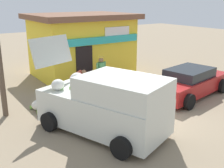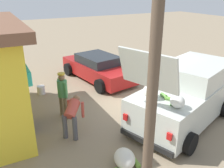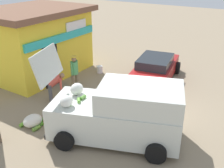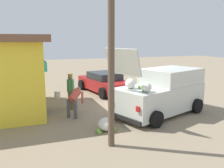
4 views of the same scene
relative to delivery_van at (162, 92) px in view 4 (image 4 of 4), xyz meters
The scene contains 8 objects.
ground_plane 2.35m from the delivery_van, 12.53° to the left, with size 60.00×60.00×0.00m, color gray.
delivery_van is the anchor object (origin of this frame).
parked_sedan 5.19m from the delivery_van, 10.78° to the left, with size 4.58×2.65×1.26m.
vendor_standing 4.24m from the delivery_van, 59.92° to the left, with size 0.56×0.40×1.68m.
customer_bending 3.87m from the delivery_van, 76.84° to the left, with size 0.74×0.74×1.24m.
unloaded_banana_pile 3.32m from the delivery_van, 109.49° to the left, with size 0.90×0.77×0.46m.
paint_bucket 6.09m from the delivery_van, 41.00° to the left, with size 0.34×0.34×0.37m, color silver.
utility_pole 4.42m from the delivery_van, 125.65° to the left, with size 0.20×0.20×5.39m, color brown.
Camera 4 is at (-11.08, 5.33, 3.25)m, focal length 38.69 mm.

